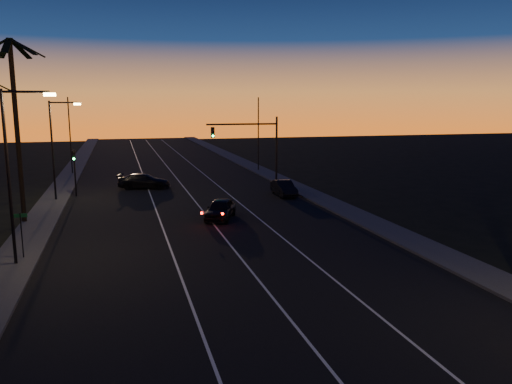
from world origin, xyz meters
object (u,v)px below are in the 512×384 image
object	(u,v)px
lead_car	(220,209)
cross_car	(144,181)
right_car	(284,188)
signal_mast	(254,140)

from	to	relation	value
lead_car	cross_car	distance (m)	15.54
cross_car	lead_car	bearing A→B (deg)	-72.62
right_car	cross_car	bearing A→B (deg)	148.83
signal_mast	lead_car	size ratio (longest dim) A/B	1.42
lead_car	right_car	xyz separation A→B (m)	(7.39, 7.55, -0.04)
signal_mast	cross_car	size ratio (longest dim) A/B	1.32
signal_mast	right_car	size ratio (longest dim) A/B	1.70
signal_mast	lead_car	world-z (taller)	signal_mast
signal_mast	right_car	bearing A→B (deg)	-71.84
lead_car	signal_mast	bearing A→B (deg)	64.63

